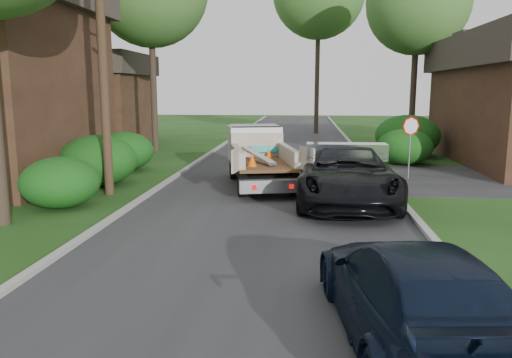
{
  "coord_description": "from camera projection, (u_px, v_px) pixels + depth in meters",
  "views": [
    {
      "loc": [
        1.06,
        -11.03,
        3.49
      ],
      "look_at": [
        -0.18,
        1.72,
        1.2
      ],
      "focal_mm": 35.0,
      "sensor_mm": 36.0,
      "label": 1
    }
  ],
  "objects": [
    {
      "name": "curb_left",
      "position": [
        185.0,
        170.0,
        21.7
      ],
      "size": [
        0.2,
        90.0,
        0.12
      ],
      "primitive_type": "cube",
      "color": "#9E9E99",
      "rests_on": "ground"
    },
    {
      "name": "flatbed_truck",
      "position": [
        258.0,
        152.0,
        19.02
      ],
      "size": [
        3.5,
        5.95,
        2.12
      ],
      "rotation": [
        0.0,
        0.0,
        0.23
      ],
      "color": "black",
      "rests_on": "ground"
    },
    {
      "name": "hedge_left_c",
      "position": [
        124.0,
        151.0,
        21.82
      ],
      "size": [
        2.6,
        2.6,
        1.7
      ],
      "primitive_type": "ellipsoid",
      "color": "#11430F",
      "rests_on": "ground"
    },
    {
      "name": "curb_right",
      "position": [
        376.0,
        173.0,
        20.92
      ],
      "size": [
        0.2,
        90.0,
        0.12
      ],
      "primitive_type": "cube",
      "color": "#9E9E99",
      "rests_on": "ground"
    },
    {
      "name": "stop_sign",
      "position": [
        410.0,
        134.0,
        19.53
      ],
      "size": [
        0.71,
        0.32,
        2.48
      ],
      "color": "slate",
      "rests_on": "ground"
    },
    {
      "name": "hedge_left_b",
      "position": [
        98.0,
        160.0,
        18.34
      ],
      "size": [
        2.86,
        2.86,
        1.87
      ],
      "primitive_type": "ellipsoid",
      "color": "#11430F",
      "rests_on": "ground"
    },
    {
      "name": "ground",
      "position": [
        257.0,
        243.0,
        11.52
      ],
      "size": [
        120.0,
        120.0,
        0.0
      ],
      "primitive_type": "plane",
      "color": "#1C3F12",
      "rests_on": "ground"
    },
    {
      "name": "road",
      "position": [
        279.0,
        173.0,
        21.32
      ],
      "size": [
        8.0,
        90.0,
        0.02
      ],
      "primitive_type": "cube",
      "color": "#28282B",
      "rests_on": "ground"
    },
    {
      "name": "utility_pole",
      "position": [
        102.0,
        37.0,
        16.01
      ],
      "size": [
        2.42,
        1.25,
        10.0
      ],
      "color": "#382619",
      "rests_on": "ground"
    },
    {
      "name": "navy_suv",
      "position": [
        414.0,
        293.0,
        6.85
      ],
      "size": [
        2.62,
        5.24,
        1.46
      ],
      "primitive_type": "imported",
      "rotation": [
        0.0,
        0.0,
        3.26
      ],
      "color": "black",
      "rests_on": "ground"
    },
    {
      "name": "hedge_left_a",
      "position": [
        60.0,
        182.0,
        14.91
      ],
      "size": [
        2.34,
        2.34,
        1.53
      ],
      "primitive_type": "ellipsoid",
      "color": "#11430F",
      "rests_on": "ground"
    },
    {
      "name": "hedge_right_a",
      "position": [
        405.0,
        147.0,
        23.56
      ],
      "size": [
        2.6,
        2.6,
        1.7
      ],
      "primitive_type": "ellipsoid",
      "color": "#11430F",
      "rests_on": "ground"
    },
    {
      "name": "house_left_far",
      "position": [
        90.0,
        97.0,
        33.82
      ],
      "size": [
        7.56,
        7.56,
        6.0
      ],
      "color": "#382017",
      "rests_on": "ground"
    },
    {
      "name": "hedge_right_b",
      "position": [
        407.0,
        136.0,
        26.39
      ],
      "size": [
        3.38,
        3.38,
        2.21
      ],
      "primitive_type": "ellipsoid",
      "color": "#11430F",
      "rests_on": "ground"
    },
    {
      "name": "tree_right_far",
      "position": [
        418.0,
        3.0,
        28.91
      ],
      "size": [
        6.0,
        6.0,
        11.5
      ],
      "color": "#2D2119",
      "rests_on": "ground"
    },
    {
      "name": "black_pickup",
      "position": [
        347.0,
        175.0,
        15.54
      ],
      "size": [
        3.12,
        6.5,
        1.79
      ],
      "primitive_type": "imported",
      "rotation": [
        0.0,
        0.0,
        -0.03
      ],
      "color": "black",
      "rests_on": "ground"
    }
  ]
}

